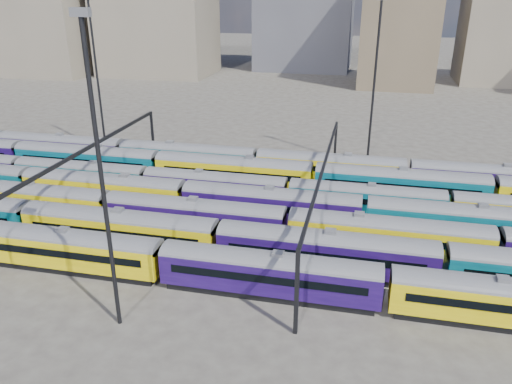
% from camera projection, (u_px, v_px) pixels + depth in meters
% --- Properties ---
extents(ground, '(500.00, 500.00, 0.00)m').
position_uv_depth(ground, '(240.00, 220.00, 61.87)').
color(ground, '#3F3A35').
rests_on(ground, ground).
extents(rake_0, '(147.14, 3.07, 5.18)m').
position_uv_depth(rake_0, '(269.00, 270.00, 45.95)').
color(rake_0, black).
rests_on(rake_0, ground).
extents(rake_1, '(132.95, 3.24, 5.47)m').
position_uv_depth(rake_1, '(218.00, 236.00, 51.71)').
color(rake_1, black).
rests_on(rake_1, ground).
extents(rake_2, '(107.49, 3.15, 5.31)m').
position_uv_depth(rake_2, '(194.00, 213.00, 57.13)').
color(rake_2, black).
rests_on(rake_2, ground).
extents(rake_3, '(131.83, 3.21, 5.42)m').
position_uv_depth(rake_3, '(184.00, 194.00, 62.23)').
color(rake_3, black).
rests_on(rake_3, ground).
extents(rake_4, '(137.54, 2.87, 4.83)m').
position_uv_depth(rake_4, '(366.00, 196.00, 62.33)').
color(rake_4, black).
rests_on(rake_4, ground).
extents(rake_5, '(136.56, 3.33, 5.62)m').
position_uv_depth(rake_5, '(158.00, 163.00, 72.78)').
color(rake_5, black).
rests_on(rake_5, ground).
extents(rake_6, '(130.49, 3.18, 5.37)m').
position_uv_depth(rake_6, '(257.00, 160.00, 74.55)').
color(rake_6, black).
rests_on(rake_6, ground).
extents(gantry_1, '(0.35, 40.35, 8.03)m').
position_uv_depth(gantry_1, '(87.00, 157.00, 63.35)').
color(gantry_1, black).
rests_on(gantry_1, ground).
extents(gantry_2, '(0.35, 40.35, 8.03)m').
position_uv_depth(gantry_2, '(323.00, 175.00, 57.23)').
color(gantry_2, black).
rests_on(gantry_2, ground).
extents(mast_1, '(1.40, 0.50, 25.60)m').
position_uv_depth(mast_1, '(96.00, 70.00, 82.44)').
color(mast_1, black).
rests_on(mast_1, ground).
extents(mast_2, '(1.40, 0.50, 25.60)m').
position_uv_depth(mast_2, '(101.00, 171.00, 37.72)').
color(mast_2, black).
rests_on(mast_2, ground).
extents(mast_3, '(1.40, 0.50, 25.60)m').
position_uv_depth(mast_3, '(375.00, 78.00, 75.06)').
color(mast_3, black).
rests_on(mast_3, ground).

